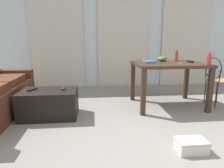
{
  "coord_description": "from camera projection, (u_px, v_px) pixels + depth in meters",
  "views": [
    {
      "loc": [
        -0.75,
        -1.47,
        1.13
      ],
      "look_at": [
        -0.44,
        1.69,
        0.42
      ],
      "focal_mm": 31.32,
      "sensor_mm": 36.0,
      "label": 1
    }
  ],
  "objects": [
    {
      "name": "bottle_near",
      "position": [
        209.0,
        60.0,
        2.97
      ],
      "size": [
        0.07,
        0.07,
        0.2
      ],
      "color": "#99332D",
      "rests_on": "craft_table"
    },
    {
      "name": "shoebox",
      "position": [
        191.0,
        146.0,
        2.01
      ],
      "size": [
        0.31,
        0.2,
        0.13
      ],
      "color": "beige",
      "rests_on": "ground"
    },
    {
      "name": "scissors",
      "position": [
        180.0,
        63.0,
        3.22
      ],
      "size": [
        0.07,
        0.11,
        0.0
      ],
      "color": "#9EA0A5",
      "rests_on": "craft_table"
    },
    {
      "name": "curtains",
      "position": [
        123.0,
        36.0,
        4.73
      ],
      "size": [
        4.43,
        0.03,
        2.46
      ],
      "color": "beige",
      "rests_on": "ground"
    },
    {
      "name": "wire_chair",
      "position": [
        216.0,
        76.0,
        3.36
      ],
      "size": [
        0.38,
        0.4,
        0.85
      ],
      "color": "#B7844C",
      "rests_on": "ground"
    },
    {
      "name": "tv_remote_secondary",
      "position": [
        32.0,
        90.0,
        2.9
      ],
      "size": [
        0.11,
        0.18,
        0.02
      ],
      "primitive_type": "cube",
      "rotation": [
        0.0,
        0.0,
        -0.38
      ],
      "color": "black",
      "rests_on": "coffee_table"
    },
    {
      "name": "ground_plane",
      "position": [
        143.0,
        115.0,
        3.03
      ],
      "size": [
        8.24,
        8.24,
        0.0
      ],
      "primitive_type": "plane",
      "color": "gray"
    },
    {
      "name": "wall_back",
      "position": [
        123.0,
        31.0,
        4.79
      ],
      "size": [
        6.22,
        0.1,
        2.69
      ],
      "primitive_type": "cube",
      "color": "silver",
      "rests_on": "ground"
    },
    {
      "name": "book_stack",
      "position": [
        149.0,
        62.0,
        3.31
      ],
      "size": [
        0.22,
        0.28,
        0.03
      ],
      "color": "#4C4C51",
      "rests_on": "craft_table"
    },
    {
      "name": "tv_remote_on_table",
      "position": [
        190.0,
        62.0,
        3.34
      ],
      "size": [
        0.05,
        0.17,
        0.03
      ],
      "primitive_type": "cube",
      "rotation": [
        0.0,
        0.0,
        -0.01
      ],
      "color": "black",
      "rests_on": "craft_table"
    },
    {
      "name": "tv_remote_primary",
      "position": [
        63.0,
        89.0,
        2.95
      ],
      "size": [
        0.05,
        0.16,
        0.02
      ],
      "primitive_type": "cube",
      "rotation": [
        0.0,
        0.0,
        0.04
      ],
      "color": "#232326",
      "rests_on": "coffee_table"
    },
    {
      "name": "bowl",
      "position": [
        162.0,
        59.0,
        3.49
      ],
      "size": [
        0.16,
        0.16,
        0.09
      ],
      "primitive_type": "ellipsoid",
      "color": "#477033",
      "rests_on": "craft_table"
    },
    {
      "name": "bottle_far",
      "position": [
        176.0,
        56.0,
        3.57
      ],
      "size": [
        0.06,
        0.06,
        0.2
      ],
      "color": "#99332D",
      "rests_on": "craft_table"
    },
    {
      "name": "coffee_table",
      "position": [
        49.0,
        103.0,
        2.94
      ],
      "size": [
        0.83,
        0.55,
        0.41
      ],
      "color": "black",
      "rests_on": "ground"
    },
    {
      "name": "craft_table",
      "position": [
        169.0,
        69.0,
        3.33
      ],
      "size": [
        1.16,
        0.9,
        0.76
      ],
      "color": "#382619",
      "rests_on": "ground"
    }
  ]
}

